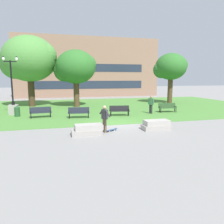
# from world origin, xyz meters

# --- Properties ---
(ground_plane) EXTENTS (140.00, 140.00, 0.00)m
(ground_plane) POSITION_xyz_m (0.00, 0.00, 0.00)
(ground_plane) COLOR gray
(grass_lawn) EXTENTS (40.00, 20.00, 0.02)m
(grass_lawn) POSITION_xyz_m (0.00, 10.00, 0.01)
(grass_lawn) COLOR #4C8438
(grass_lawn) RESTS_ON ground
(concrete_block_center) EXTENTS (1.86, 0.90, 0.64)m
(concrete_block_center) POSITION_xyz_m (-2.51, -2.27, 0.31)
(concrete_block_center) COLOR #9E9991
(concrete_block_center) RESTS_ON ground
(concrete_block_left) EXTENTS (1.80, 0.90, 0.64)m
(concrete_block_left) POSITION_xyz_m (2.10, -2.06, 0.31)
(concrete_block_left) COLOR #9E9991
(concrete_block_left) RESTS_ON ground
(person_skateboarder) EXTENTS (0.43, 1.39, 1.71)m
(person_skateboarder) POSITION_xyz_m (-1.38, -1.90, 0.97)
(person_skateboarder) COLOR brown
(person_skateboarder) RESTS_ON ground
(skateboard) EXTENTS (0.98, 0.68, 0.14)m
(skateboard) POSITION_xyz_m (-0.93, -1.75, 0.09)
(skateboard) COLOR #2D4C75
(skateboard) RESTS_ON ground
(park_bench_near_left) EXTENTS (1.86, 0.78, 0.90)m
(park_bench_near_left) POSITION_xyz_m (1.23, 3.70, 0.54)
(park_bench_near_left) COLOR black
(park_bench_near_left) RESTS_ON grass_lawn
(park_bench_near_right) EXTENTS (1.83, 0.66, 0.90)m
(park_bench_near_right) POSITION_xyz_m (6.47, 4.50, 0.54)
(park_bench_near_right) COLOR #284723
(park_bench_near_right) RESTS_ON grass_lawn
(park_bench_far_left) EXTENTS (1.84, 0.70, 0.90)m
(park_bench_far_left) POSITION_xyz_m (-2.45, 3.51, 0.54)
(park_bench_far_left) COLOR #1E232D
(park_bench_far_left) RESTS_ON grass_lawn
(park_bench_far_right) EXTENTS (1.85, 0.73, 0.90)m
(park_bench_far_right) POSITION_xyz_m (-5.63, 4.48, 0.54)
(park_bench_far_right) COLOR #1E232D
(park_bench_far_right) RESTS_ON grass_lawn
(lamp_post_right) EXTENTS (1.32, 0.80, 5.36)m
(lamp_post_right) POSITION_xyz_m (-8.20, 6.83, 1.10)
(lamp_post_right) COLOR gray
(lamp_post_right) RESTS_ON grass_lawn
(tree_far_right) EXTENTS (4.84, 4.61, 6.63)m
(tree_far_right) POSITION_xyz_m (-1.98, 11.12, 4.61)
(tree_far_right) COLOR #4C3823
(tree_far_right) RESTS_ON grass_lawn
(tree_near_right) EXTENTS (6.56, 6.24, 8.26)m
(tree_near_right) POSITION_xyz_m (-7.21, 12.69, 5.54)
(tree_near_right) COLOR #42301E
(tree_near_right) RESTS_ON grass_lawn
(tree_far_left) EXTENTS (4.29, 4.08, 6.60)m
(tree_far_left) POSITION_xyz_m (10.45, 11.33, 4.79)
(tree_far_left) COLOR #4C3823
(tree_far_left) RESTS_ON grass_lawn
(trash_bin) EXTENTS (0.49, 0.49, 0.96)m
(trash_bin) POSITION_xyz_m (-7.68, 5.52, 0.50)
(trash_bin) COLOR #234C28
(trash_bin) RESTS_ON grass_lawn
(person_bystander_near_lawn) EXTENTS (0.40, 0.65, 1.71)m
(person_bystander_near_lawn) POSITION_xyz_m (4.49, 4.10, 0.98)
(person_bystander_near_lawn) COLOR #28282D
(person_bystander_near_lawn) RESTS_ON grass_lawn
(building_facade_distant) EXTENTS (25.93, 1.03, 10.66)m
(building_facade_distant) POSITION_xyz_m (1.76, 24.50, 5.32)
(building_facade_distant) COLOR #8E6B56
(building_facade_distant) RESTS_ON ground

